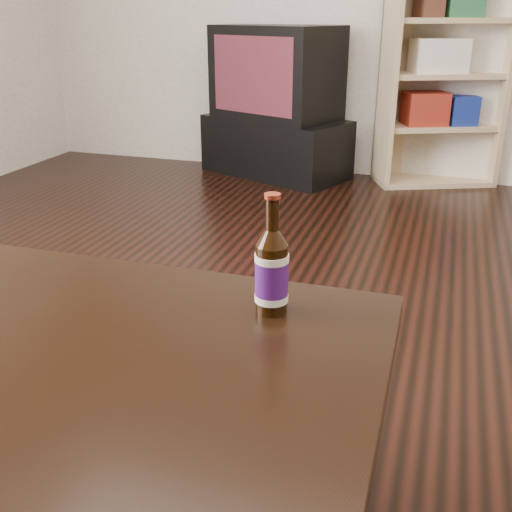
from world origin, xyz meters
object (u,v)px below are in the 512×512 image
(tv_stand, at_px, (276,146))
(bookshelf, at_px, (441,70))
(tv, at_px, (277,73))
(beer_bottle, at_px, (272,272))

(tv_stand, height_order, bookshelf, bookshelf)
(tv_stand, distance_m, bookshelf, 1.12)
(tv, bearing_deg, bookshelf, 30.76)
(tv, height_order, bookshelf, bookshelf)
(tv_stand, relative_size, beer_bottle, 4.10)
(bookshelf, xyz_separation_m, beer_bottle, (-0.18, -2.96, -0.11))
(beer_bottle, bearing_deg, bookshelf, 86.46)
(tv_stand, distance_m, beer_bottle, 2.97)
(bookshelf, distance_m, beer_bottle, 2.97)
(tv_stand, height_order, tv, tv)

